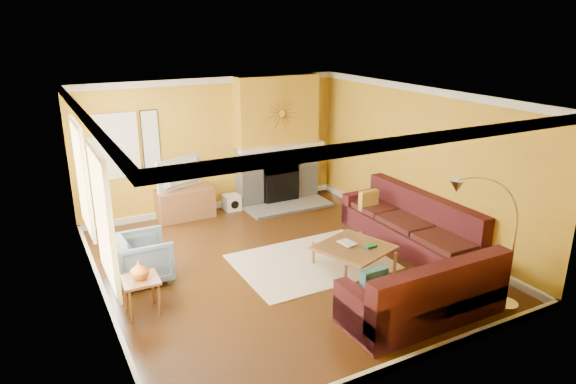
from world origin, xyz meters
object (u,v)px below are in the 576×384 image
coffee_table (353,258)px  armchair (144,258)px  sectional_sofa (378,242)px  media_console (185,203)px  side_table (142,296)px  arc_lamp (486,248)px

coffee_table → armchair: armchair is taller
sectional_sofa → media_console: sectional_sofa is taller
side_table → coffee_table: bearing=-4.7°
sectional_sofa → arc_lamp: 1.88m
sectional_sofa → coffee_table: 0.47m
armchair → side_table: size_ratio=1.54×
coffee_table → armchair: bearing=158.1°
sectional_sofa → coffee_table: sectional_sofa is taller
sectional_sofa → side_table: (-3.60, 0.40, -0.19)m
media_console → side_table: media_console is taller
sectional_sofa → armchair: bearing=158.3°
sectional_sofa → arc_lamp: bearing=-80.1°
side_table → armchair: bearing=75.1°
coffee_table → arc_lamp: bearing=-70.4°
armchair → arc_lamp: bearing=-129.4°
sectional_sofa → arc_lamp: size_ratio=1.88×
armchair → sectional_sofa: bearing=-110.8°
media_console → armchair: size_ratio=1.39×
armchair → side_table: bearing=166.0°
armchair → coffee_table: bearing=-111.0°
media_console → side_table: (-1.58, -3.16, -0.05)m
sectional_sofa → media_console: 4.10m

